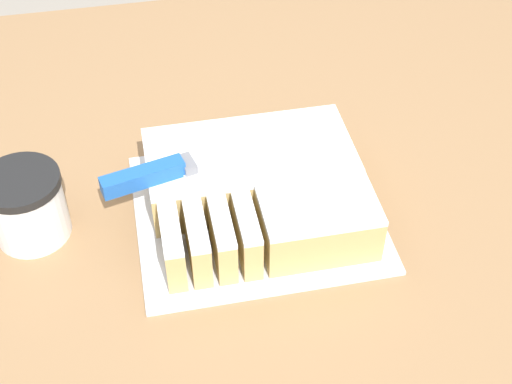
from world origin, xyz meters
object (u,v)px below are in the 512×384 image
Objects in this scene: cake at (259,189)px; knife at (173,169)px; cake_board at (256,212)px; coffee_cup at (27,206)px.

cake is 0.92× the size of knife.
knife reaches higher than cake_board.
cake is 0.12m from knife.
coffee_cup is (-0.30, 0.02, 0.01)m from cake.
coffee_cup is at bearing 163.86° from knife.
cake_board is 0.13m from knife.
cake is at bearing -20.91° from knife.
cake is 2.72× the size of coffee_cup.
coffee_cup is (-0.29, 0.03, 0.05)m from cake_board.
cake_board is at bearing -4.99° from coffee_cup.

